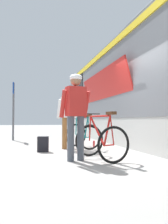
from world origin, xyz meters
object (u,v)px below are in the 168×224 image
(cyclist_far_in_white, at_px, (68,112))
(water_bottle_near_the_bikes, at_px, (94,144))
(platform_sign_post, at_px, (13,101))
(bicycle_near_red, at_px, (101,140))
(cyclist_near_in_red, at_px, (76,109))
(bicycle_far_teal, at_px, (83,134))
(backpack_on_platform, at_px, (43,144))

(cyclist_far_in_white, distance_m, water_bottle_near_the_bikes, 1.32)
(platform_sign_post, bearing_deg, bicycle_near_red, -69.49)
(cyclist_near_in_red, distance_m, platform_sign_post, 5.69)
(bicycle_near_red, bearing_deg, bicycle_far_teal, 86.66)
(platform_sign_post, bearing_deg, backpack_on_platform, -76.36)
(water_bottle_near_the_bikes, bearing_deg, backpack_on_platform, -153.31)
(bicycle_near_red, height_order, water_bottle_near_the_bikes, bicycle_near_red)
(bicycle_near_red, distance_m, bicycle_far_teal, 2.15)
(bicycle_near_red, relative_size, bicycle_far_teal, 1.01)
(cyclist_far_in_white, relative_size, backpack_on_platform, 4.40)
(cyclist_near_in_red, distance_m, bicycle_near_red, 0.84)
(cyclist_near_in_red, bearing_deg, bicycle_near_red, 0.56)
(cyclist_far_in_white, xyz_separation_m, platform_sign_post, (-1.71, 3.42, 0.57))
(bicycle_far_teal, height_order, platform_sign_post, platform_sign_post)
(bicycle_near_red, xyz_separation_m, bicycle_far_teal, (0.12, 2.14, 0.00))
(cyclist_far_in_white, xyz_separation_m, water_bottle_near_the_bikes, (0.86, 0.28, -0.96))
(cyclist_near_in_red, height_order, bicycle_near_red, cyclist_near_in_red)
(bicycle_near_red, bearing_deg, cyclist_near_in_red, -179.44)
(water_bottle_near_the_bikes, height_order, platform_sign_post, platform_sign_post)
(bicycle_near_red, bearing_deg, water_bottle_near_the_bikes, 77.13)
(water_bottle_near_the_bikes, relative_size, platform_sign_post, 0.08)
(cyclist_near_in_red, height_order, cyclist_far_in_white, same)
(bicycle_near_red, distance_m, water_bottle_near_the_bikes, 2.40)
(cyclist_near_in_red, bearing_deg, water_bottle_near_the_bikes, 65.41)
(bicycle_far_teal, xyz_separation_m, water_bottle_near_the_bikes, (0.40, 0.17, -0.31))
(cyclist_near_in_red, relative_size, water_bottle_near_the_bikes, 9.34)
(cyclist_near_in_red, xyz_separation_m, bicycle_near_red, (0.53, 0.01, -0.65))
(backpack_on_platform, bearing_deg, bicycle_far_teal, 37.68)
(water_bottle_near_the_bikes, bearing_deg, platform_sign_post, 129.32)
(cyclist_near_in_red, height_order, backpack_on_platform, cyclist_near_in_red)
(cyclist_far_in_white, distance_m, bicycle_far_teal, 0.80)
(cyclist_far_in_white, bearing_deg, bicycle_far_teal, 13.72)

